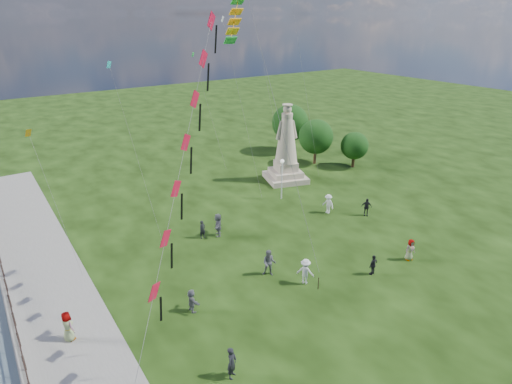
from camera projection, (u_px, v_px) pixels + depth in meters
ground at (503, 164)px, 52.10m from camera, size 106.50×160.00×0.60m
waterfront at (39, 331)px, 24.32m from camera, size 200.00×200.00×1.51m
statue at (286, 153)px, 44.98m from camera, size 5.03×5.03×8.18m
lamppost at (282, 171)px, 40.39m from camera, size 0.37×0.37×4.03m
tree_row at (308, 131)px, 52.09m from camera, size 6.50×12.91×6.11m
person_0 at (232, 363)px, 20.82m from camera, size 0.77×0.72×1.76m
person_1 at (269, 263)px, 29.01m from camera, size 1.08×1.05×1.92m
person_2 at (305, 271)px, 28.16m from camera, size 1.16×1.30×1.81m
person_3 at (373, 265)px, 29.19m from camera, size 0.94×0.59×1.49m
person_4 at (410, 250)px, 30.92m from camera, size 0.88×0.63×1.64m
person_5 at (192, 301)px, 25.54m from camera, size 0.61×1.40×1.51m
person_6 at (202, 229)px, 33.96m from camera, size 0.61×0.46×1.51m
person_8 at (328, 204)px, 38.22m from camera, size 0.78×1.24×1.79m
person_9 at (366, 207)px, 37.76m from camera, size 1.03×1.01×1.63m
person_10 at (68, 328)px, 23.12m from camera, size 0.84×1.01×1.79m
person_11 at (218, 225)px, 34.30m from camera, size 1.53×1.92×1.91m
red_kite_train at (185, 150)px, 20.97m from camera, size 10.04×9.35×16.75m
small_kites at (209, 66)px, 39.58m from camera, size 27.99×18.33×19.62m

